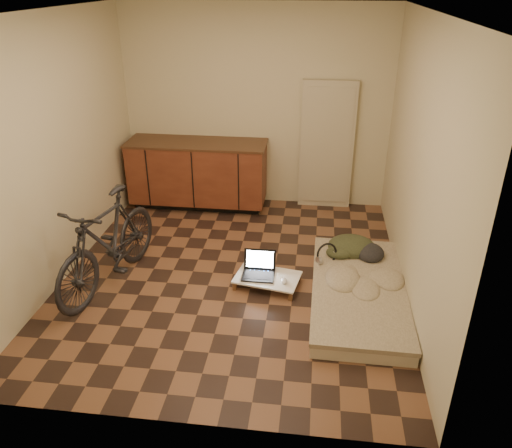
# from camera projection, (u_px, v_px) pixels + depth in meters

# --- Properties ---
(room_shell) EXTENTS (3.50, 4.00, 2.60)m
(room_shell) POSITION_uv_depth(u_px,v_px,m) (230.00, 159.00, 4.76)
(room_shell) COLOR brown
(room_shell) RESTS_ON ground
(cabinets) EXTENTS (1.84, 0.62, 0.91)m
(cabinets) POSITION_uv_depth(u_px,v_px,m) (198.00, 174.00, 6.72)
(cabinets) COLOR black
(cabinets) RESTS_ON ground
(appliance_panel) EXTENTS (0.70, 0.10, 1.70)m
(appliance_panel) POSITION_uv_depth(u_px,v_px,m) (327.00, 146.00, 6.58)
(appliance_panel) COLOR beige
(appliance_panel) RESTS_ON ground
(bicycle) EXTENTS (0.85, 1.74, 1.08)m
(bicycle) POSITION_uv_depth(u_px,v_px,m) (107.00, 237.00, 4.94)
(bicycle) COLOR black
(bicycle) RESTS_ON ground
(futon) EXTENTS (0.92, 1.89, 0.16)m
(futon) POSITION_uv_depth(u_px,v_px,m) (358.00, 292.00, 4.90)
(futon) COLOR beige
(futon) RESTS_ON ground
(clothing_pile) EXTENTS (0.55, 0.46, 0.22)m
(clothing_pile) POSITION_uv_depth(u_px,v_px,m) (357.00, 243.00, 5.41)
(clothing_pile) COLOR #2F361F
(clothing_pile) RESTS_ON futon
(headphones) EXTENTS (0.35, 0.34, 0.18)m
(headphones) POSITION_uv_depth(u_px,v_px,m) (327.00, 253.00, 5.24)
(headphones) COLOR black
(headphones) RESTS_ON futon
(lap_desk) EXTENTS (0.71, 0.53, 0.11)m
(lap_desk) POSITION_uv_depth(u_px,v_px,m) (267.00, 278.00, 5.11)
(lap_desk) COLOR brown
(lap_desk) RESTS_ON ground
(laptop) EXTENTS (0.33, 0.30, 0.23)m
(laptop) POSITION_uv_depth(u_px,v_px,m) (259.00, 270.00, 5.12)
(laptop) COLOR black
(laptop) RESTS_ON lap_desk
(mouse) EXTENTS (0.08, 0.11, 0.04)m
(mouse) POSITION_uv_depth(u_px,v_px,m) (284.00, 281.00, 5.00)
(mouse) COLOR silver
(mouse) RESTS_ON lap_desk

